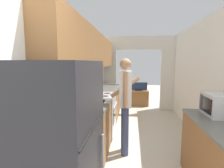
# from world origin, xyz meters

# --- Properties ---
(wall_left) EXTENTS (0.38, 7.81, 2.50)m
(wall_left) POSITION_xyz_m (-1.14, 2.56, 1.55)
(wall_left) COLOR silver
(wall_left) RESTS_ON ground_plane
(wall_far_with_doorway) EXTENTS (2.80, 0.06, 2.50)m
(wall_far_with_doorway) POSITION_xyz_m (0.00, 5.44, 1.43)
(wall_far_with_doorway) COLOR silver
(wall_far_with_doorway) RESTS_ON ground_plane
(counter_left) EXTENTS (0.62, 4.26, 0.92)m
(counter_left) POSITION_xyz_m (-0.90, 3.08, 0.46)
(counter_left) COLOR brown
(counter_left) RESTS_ON ground_plane
(range_oven) EXTENTS (0.66, 0.77, 1.06)m
(range_oven) POSITION_xyz_m (-0.89, 3.18, 0.47)
(range_oven) COLOR #B7B7BC
(range_oven) RESTS_ON ground_plane
(person) EXTENTS (0.55, 0.40, 1.70)m
(person) POSITION_xyz_m (-0.31, 2.43, 0.92)
(person) COLOR #384266
(person) RESTS_ON ground_plane
(microwave) EXTENTS (0.39, 0.45, 0.30)m
(microwave) POSITION_xyz_m (0.99, 1.85, 1.07)
(microwave) COLOR #B7B7BC
(microwave) RESTS_ON counter_right
(tv_cabinet) EXTENTS (0.75, 0.42, 0.58)m
(tv_cabinet) POSITION_xyz_m (0.04, 5.99, 0.29)
(tv_cabinet) COLOR brown
(tv_cabinet) RESTS_ON ground_plane
(television) EXTENTS (0.63, 0.16, 0.31)m
(television) POSITION_xyz_m (0.04, 5.95, 0.73)
(television) COLOR black
(television) RESTS_ON tv_cabinet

